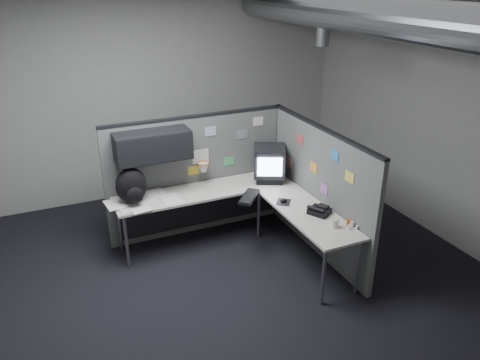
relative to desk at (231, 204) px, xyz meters
name	(u,v)px	position (x,y,z in m)	size (l,w,h in m)	color
room	(293,96)	(0.41, -0.70, 1.48)	(5.62, 5.62, 3.22)	black
partition_back	(186,166)	(-0.40, 0.53, 0.38)	(2.44, 0.42, 1.63)	#5B5D5B
partition_right	(318,191)	(0.95, -0.49, 0.21)	(0.07, 2.23, 1.63)	#5B5D5B
desk	(231,204)	(0.00, 0.00, 0.00)	(2.31, 2.11, 0.73)	beige
monitor	(269,163)	(0.65, 0.24, 0.35)	(0.54, 0.54, 0.46)	black
keyboard	(249,197)	(0.16, -0.17, 0.14)	(0.42, 0.45, 0.04)	black
mouse	(284,201)	(0.50, -0.44, 0.13)	(0.25, 0.25, 0.04)	black
phone	(319,211)	(0.73, -0.86, 0.16)	(0.29, 0.30, 0.11)	black
bottles	(351,225)	(0.87, -1.27, 0.15)	(0.12, 0.15, 0.07)	silver
cup	(335,223)	(0.71, -1.20, 0.17)	(0.07, 0.07, 0.10)	beige
papers	(143,201)	(-1.05, 0.26, 0.13)	(0.91, 0.62, 0.02)	white
backpack	(132,187)	(-1.16, 0.27, 0.34)	(0.43, 0.42, 0.45)	black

